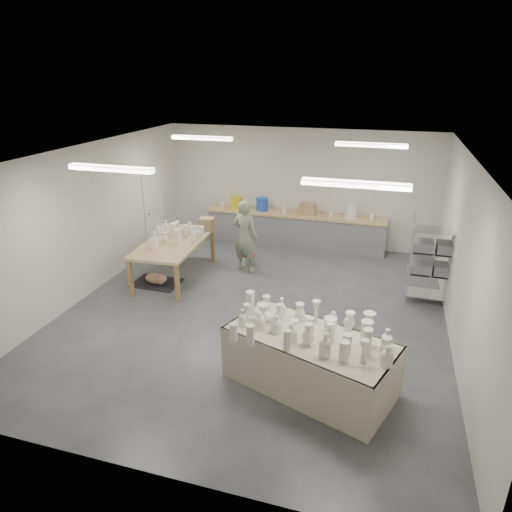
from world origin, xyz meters
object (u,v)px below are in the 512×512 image
(drying_table, at_px, (310,359))
(potter, at_px, (245,236))
(red_stool, at_px, (249,256))
(work_table, at_px, (178,239))

(drying_table, xyz_separation_m, potter, (-2.16, 3.76, 0.37))
(potter, height_order, red_stool, potter)
(work_table, xyz_separation_m, red_stool, (1.33, 0.97, -0.62))
(drying_table, bearing_deg, work_table, 158.72)
(work_table, xyz_separation_m, potter, (1.33, 0.70, -0.04))
(drying_table, distance_m, work_table, 4.66)
(drying_table, bearing_deg, red_stool, 138.13)
(drying_table, relative_size, work_table, 1.11)
(drying_table, height_order, work_table, work_table)
(drying_table, xyz_separation_m, work_table, (-3.49, 3.05, 0.41))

